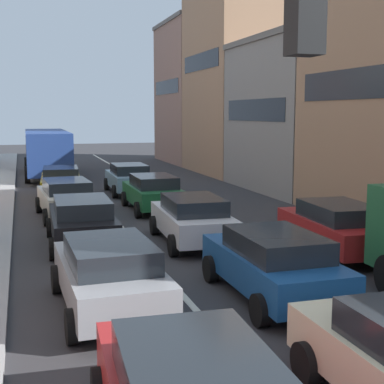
# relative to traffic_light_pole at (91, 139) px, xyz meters

# --- Properties ---
(lane_stripe_left) EXTENTS (0.16, 60.00, 0.01)m
(lane_stripe_left) POSITION_rel_traffic_light_pole_xyz_m (2.75, 19.60, -3.81)
(lane_stripe_left) COLOR silver
(lane_stripe_left) RESTS_ON ground
(lane_stripe_right) EXTENTS (0.16, 60.00, 0.01)m
(lane_stripe_right) POSITION_rel_traffic_light_pole_xyz_m (6.15, 19.60, -3.81)
(lane_stripe_right) COLOR silver
(lane_stripe_right) RESTS_ON ground
(building_row_right) EXTENTS (7.20, 43.90, 14.13)m
(building_row_right) POSITION_rel_traffic_light_pole_xyz_m (14.35, 21.39, 2.09)
(building_row_right) COLOR #936B5B
(building_row_right) RESTS_ON ground
(traffic_light_pole) EXTENTS (3.58, 0.38, 5.50)m
(traffic_light_pole) POSITION_rel_traffic_light_pole_xyz_m (0.00, 0.00, 0.00)
(traffic_light_pole) COLOR #2D2D33
(traffic_light_pole) RESTS_ON ground
(sedan_centre_lane_second) EXTENTS (2.08, 4.31, 1.49)m
(sedan_centre_lane_second) POSITION_rel_traffic_light_pole_xyz_m (4.59, 6.07, -3.02)
(sedan_centre_lane_second) COLOR #194C8C
(sedan_centre_lane_second) RESTS_ON ground
(wagon_left_lane_second) EXTENTS (2.16, 4.35, 1.49)m
(wagon_left_lane_second) POSITION_rel_traffic_light_pole_xyz_m (1.05, 6.34, -3.02)
(wagon_left_lane_second) COLOR gray
(wagon_left_lane_second) RESTS_ON ground
(hatchback_centre_lane_third) EXTENTS (2.23, 4.38, 1.49)m
(hatchback_centre_lane_third) POSITION_rel_traffic_light_pole_xyz_m (4.42, 11.49, -3.02)
(hatchback_centre_lane_third) COLOR silver
(hatchback_centre_lane_third) RESTS_ON ground
(sedan_left_lane_third) EXTENTS (2.13, 4.34, 1.49)m
(sedan_left_lane_third) POSITION_rel_traffic_light_pole_xyz_m (1.13, 12.12, -3.02)
(sedan_left_lane_third) COLOR black
(sedan_left_lane_third) RESTS_ON ground
(coupe_centre_lane_fourth) EXTENTS (2.08, 4.31, 1.49)m
(coupe_centre_lane_fourth) POSITION_rel_traffic_light_pole_xyz_m (4.59, 17.49, -3.02)
(coupe_centre_lane_fourth) COLOR #19592D
(coupe_centre_lane_fourth) RESTS_ON ground
(sedan_left_lane_fourth) EXTENTS (2.27, 4.40, 1.49)m
(sedan_left_lane_fourth) POSITION_rel_traffic_light_pole_xyz_m (1.05, 17.03, -3.02)
(sedan_left_lane_fourth) COLOR beige
(sedan_left_lane_fourth) RESTS_ON ground
(sedan_centre_lane_fifth) EXTENTS (2.11, 4.32, 1.49)m
(sedan_centre_lane_fifth) POSITION_rel_traffic_light_pole_xyz_m (4.57, 22.72, -3.02)
(sedan_centre_lane_fifth) COLOR #759EB7
(sedan_centre_lane_fifth) RESTS_ON ground
(sedan_left_lane_fifth) EXTENTS (2.28, 4.40, 1.49)m
(sedan_left_lane_fifth) POSITION_rel_traffic_light_pole_xyz_m (1.20, 22.22, -3.02)
(sedan_left_lane_fifth) COLOR #B29319
(sedan_left_lane_fifth) RESTS_ON ground
(sedan_right_lane_behind_truck) EXTENTS (2.28, 4.41, 1.49)m
(sedan_right_lane_behind_truck) POSITION_rel_traffic_light_pole_xyz_m (8.00, 9.07, -3.02)
(sedan_right_lane_behind_truck) COLOR #A51E1E
(sedan_right_lane_behind_truck) RESTS_ON ground
(bus_mid_queue_primary) EXTENTS (2.86, 10.52, 2.90)m
(bus_mid_queue_primary) POSITION_rel_traffic_light_pole_xyz_m (1.00, 31.56, -2.06)
(bus_mid_queue_primary) COLOR navy
(bus_mid_queue_primary) RESTS_ON ground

